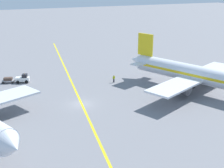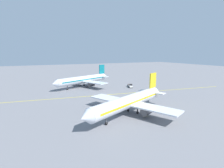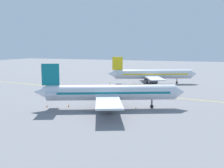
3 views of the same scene
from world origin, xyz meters
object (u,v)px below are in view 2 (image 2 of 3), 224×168
Objects in this scene: baggage_tug_white at (131,86)px; traffic_cone_by_wingtip at (106,83)px; airplane_adjacent_stand at (84,80)px; traffic_cone_near_nose at (73,88)px; ground_crew_worker at (139,96)px; airplane_at_gate at (130,101)px; traffic_cone_far_edge at (150,109)px; baggage_cart_trailing at (129,85)px; traffic_cone_mid_apron at (100,84)px.

baggage_tug_white is 6.02× the size of traffic_cone_by_wingtip.
baggage_tug_white is at bearing -121.04° from airplane_adjacent_stand.
traffic_cone_near_nose is (-1.57, 5.97, -3.43)m from airplane_adjacent_stand.
airplane_at_gate is at bearing 137.62° from ground_crew_worker.
baggage_tug_white is 17.74m from traffic_cone_by_wingtip.
airplane_adjacent_stand reaches higher than traffic_cone_far_edge.
airplane_adjacent_stand is 11.55× the size of baggage_cart_trailing.
airplane_adjacent_stand reaches higher than traffic_cone_near_nose.
traffic_cone_mid_apron is at bearing -2.64° from traffic_cone_far_edge.
traffic_cone_near_nose is 16.28m from traffic_cone_mid_apron.
airplane_adjacent_stand is 60.94× the size of traffic_cone_mid_apron.
traffic_cone_far_edge is at bearing 172.07° from traffic_cone_by_wingtip.
airplane_adjacent_stand is 15.56m from traffic_cone_by_wingtip.
traffic_cone_by_wingtip is at bearing -73.33° from airplane_adjacent_stand.
baggage_tug_white reaches higher than traffic_cone_near_nose.
traffic_cone_far_edge is (-46.79, 2.16, 0.00)m from traffic_cone_mid_apron.
ground_crew_worker is at bearing -20.98° from traffic_cone_far_edge.
airplane_adjacent_stand is at bearing 0.57° from airplane_at_gate.
traffic_cone_mid_apron is (11.37, 11.63, -0.49)m from baggage_cart_trailing.
traffic_cone_far_edge is (0.33, -7.27, -3.43)m from airplane_at_gate.
traffic_cone_by_wingtip is at bearing -7.93° from traffic_cone_far_edge.
airplane_adjacent_stand is at bearing 106.67° from traffic_cone_by_wingtip.
airplane_at_gate is at bearing 164.05° from traffic_cone_by_wingtip.
airplane_at_gate reaches higher than ground_crew_worker.
baggage_tug_white is 34.72m from traffic_cone_far_edge.
ground_crew_worker is (-19.11, 7.74, 0.01)m from baggage_tug_white.
airplane_adjacent_stand is 34.06m from ground_crew_worker.
airplane_at_gate is 41.59m from baggage_cart_trailing.
airplane_at_gate is 51.39m from traffic_cone_by_wingtip.
traffic_cone_far_edge is (-32.27, 12.79, -0.63)m from baggage_tug_white.
airplane_adjacent_stand is 10.67m from traffic_cone_mid_apron.
airplane_adjacent_stand is 23.57m from baggage_cart_trailing.
baggage_tug_white is (32.61, -20.06, -2.81)m from airplane_at_gate.
traffic_cone_by_wingtip is at bearing -15.95° from airplane_at_gate.
traffic_cone_near_nose is 45.16m from traffic_cone_far_edge.
traffic_cone_by_wingtip is at bearing 27.20° from baggage_cart_trailing.
baggage_tug_white reaches higher than traffic_cone_by_wingtip.
baggage_tug_white is at bearing -160.34° from traffic_cone_by_wingtip.
ground_crew_worker is 3.05× the size of traffic_cone_mid_apron.
baggage_tug_white is at bearing 162.37° from baggage_cart_trailing.
ground_crew_worker reaches higher than traffic_cone_near_nose.
traffic_cone_mid_apron is at bearing 4.92° from ground_crew_worker.
traffic_cone_mid_apron is 5.15m from traffic_cone_by_wingtip.
airplane_adjacent_stand is 10.12× the size of baggage_tug_white.
airplane_adjacent_stand reaches higher than baggage_tug_white.
traffic_cone_by_wingtip is (4.35, -14.54, -3.43)m from airplane_adjacent_stand.
baggage_tug_white is 3.30m from baggage_cart_trailing.
baggage_tug_white is at bearing -22.05° from ground_crew_worker.
airplane_at_gate reaches higher than traffic_cone_by_wingtip.
baggage_tug_white reaches higher than ground_crew_worker.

